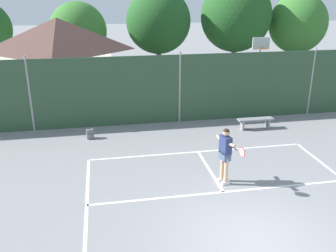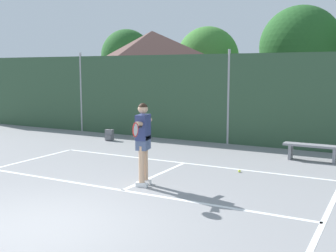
{
  "view_description": "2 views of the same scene",
  "coord_description": "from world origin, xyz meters",
  "px_view_note": "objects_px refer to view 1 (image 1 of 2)",
  "views": [
    {
      "loc": [
        -3.44,
        -6.96,
        5.86
      ],
      "look_at": [
        -1.2,
        5.33,
        1.19
      ],
      "focal_mm": 39.57,
      "sensor_mm": 36.0,
      "label": 1
    },
    {
      "loc": [
        5.01,
        -4.79,
        2.59
      ],
      "look_at": [
        -1.09,
        6.6,
        0.84
      ],
      "focal_mm": 44.88,
      "sensor_mm": 36.0,
      "label": 2
    }
  ],
  "objects_px": {
    "basketball_hoop": "(259,62)",
    "courtside_bench": "(255,121)",
    "tennis_player": "(225,151)",
    "tennis_ball": "(243,151)",
    "backpack_grey": "(90,134)"
  },
  "relations": [
    {
      "from": "tennis_ball",
      "to": "courtside_bench",
      "type": "bearing_deg",
      "value": 57.85
    },
    {
      "from": "backpack_grey",
      "to": "basketball_hoop",
      "type": "bearing_deg",
      "value": 20.49
    },
    {
      "from": "tennis_ball",
      "to": "courtside_bench",
      "type": "relative_size",
      "value": 0.04
    },
    {
      "from": "basketball_hoop",
      "to": "tennis_ball",
      "type": "distance_m",
      "value": 6.68
    },
    {
      "from": "basketball_hoop",
      "to": "backpack_grey",
      "type": "height_order",
      "value": "basketball_hoop"
    },
    {
      "from": "basketball_hoop",
      "to": "tennis_ball",
      "type": "height_order",
      "value": "basketball_hoop"
    },
    {
      "from": "basketball_hoop",
      "to": "courtside_bench",
      "type": "relative_size",
      "value": 2.22
    },
    {
      "from": "basketball_hoop",
      "to": "courtside_bench",
      "type": "distance_m",
      "value": 4.15
    },
    {
      "from": "backpack_grey",
      "to": "tennis_ball",
      "type": "bearing_deg",
      "value": -22.31
    },
    {
      "from": "tennis_player",
      "to": "tennis_ball",
      "type": "height_order",
      "value": "tennis_player"
    },
    {
      "from": "tennis_ball",
      "to": "backpack_grey",
      "type": "height_order",
      "value": "backpack_grey"
    },
    {
      "from": "courtside_bench",
      "to": "tennis_ball",
      "type": "bearing_deg",
      "value": -122.15
    },
    {
      "from": "tennis_ball",
      "to": "courtside_bench",
      "type": "height_order",
      "value": "courtside_bench"
    },
    {
      "from": "tennis_player",
      "to": "courtside_bench",
      "type": "xyz_separation_m",
      "value": [
        2.9,
        4.42,
        -0.75
      ]
    },
    {
      "from": "tennis_player",
      "to": "courtside_bench",
      "type": "distance_m",
      "value": 5.34
    }
  ]
}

